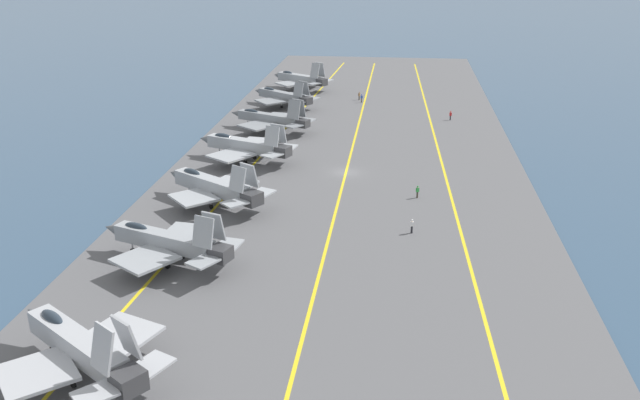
% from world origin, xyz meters
% --- Properties ---
extents(ground_plane, '(2000.00, 2000.00, 0.00)m').
position_xyz_m(ground_plane, '(0.00, 0.00, 0.00)').
color(ground_plane, '#334C66').
extents(carrier_deck, '(212.56, 52.02, 0.40)m').
position_xyz_m(carrier_deck, '(0.00, 0.00, 0.20)').
color(carrier_deck, '#565659').
rests_on(carrier_deck, ground).
extents(deck_stripe_foul_line, '(191.21, 6.91, 0.01)m').
position_xyz_m(deck_stripe_foul_line, '(0.00, -14.30, 0.40)').
color(deck_stripe_foul_line, yellow).
rests_on(deck_stripe_foul_line, carrier_deck).
extents(deck_stripe_centerline, '(191.31, 0.36, 0.01)m').
position_xyz_m(deck_stripe_centerline, '(0.00, 0.00, 0.40)').
color(deck_stripe_centerline, yellow).
rests_on(deck_stripe_centerline, carrier_deck).
extents(deck_stripe_edge_line, '(190.97, 12.04, 0.01)m').
position_xyz_m(deck_stripe_edge_line, '(0.00, 14.30, 0.40)').
color(deck_stripe_edge_line, yellow).
rests_on(deck_stripe_edge_line, carrier_deck).
extents(parked_jet_second, '(13.32, 15.25, 6.84)m').
position_xyz_m(parked_jet_second, '(-51.66, 16.10, 3.07)').
color(parked_jet_second, '#A8AAAF').
rests_on(parked_jet_second, carrier_deck).
extents(parked_jet_third, '(13.04, 16.16, 6.37)m').
position_xyz_m(parked_jet_third, '(-31.73, 15.97, 2.83)').
color(parked_jet_third, '#93999E').
rests_on(parked_jet_third, carrier_deck).
extents(parked_jet_fourth, '(13.10, 16.05, 6.44)m').
position_xyz_m(parked_jet_fourth, '(-14.79, 15.68, 2.90)').
color(parked_jet_fourth, '#9EA3A8').
rests_on(parked_jet_fourth, carrier_deck).
extents(parked_jet_fifth, '(13.88, 16.33, 6.30)m').
position_xyz_m(parked_jet_fifth, '(3.68, 15.79, 2.87)').
color(parked_jet_fifth, '#9EA3A8').
rests_on(parked_jet_fifth, carrier_deck).
extents(parked_jet_sixth, '(13.34, 16.39, 6.21)m').
position_xyz_m(parked_jet_sixth, '(21.55, 15.18, 2.66)').
color(parked_jet_sixth, gray).
rests_on(parked_jet_sixth, carrier_deck).
extents(parked_jet_seventh, '(13.01, 15.09, 5.85)m').
position_xyz_m(parked_jet_seventh, '(40.31, 16.22, 2.63)').
color(parked_jet_seventh, gray).
rests_on(parked_jet_seventh, carrier_deck).
extents(parked_jet_eighth, '(12.85, 14.95, 6.56)m').
position_xyz_m(parked_jet_eighth, '(57.97, 15.29, 2.86)').
color(parked_jet_eighth, '#93999E').
rests_on(parked_jet_eighth, carrier_deck).
extents(crew_green_vest, '(0.44, 0.46, 1.69)m').
position_xyz_m(crew_green_vest, '(-9.36, -10.15, 1.33)').
color(crew_green_vest, '#383328').
rests_on(crew_green_vest, carrier_deck).
extents(crew_red_vest, '(0.34, 0.43, 1.73)m').
position_xyz_m(crew_red_vest, '(33.21, -16.95, 1.35)').
color(crew_red_vest, '#232328').
rests_on(crew_red_vest, carrier_deck).
extents(crew_brown_vest, '(0.46, 0.41, 1.75)m').
position_xyz_m(crew_brown_vest, '(48.58, 1.23, 1.36)').
color(crew_brown_vest, '#383328').
rests_on(crew_brown_vest, carrier_deck).
extents(crew_blue_vest, '(0.40, 0.46, 1.78)m').
position_xyz_m(crew_blue_vest, '(46.16, 0.57, 1.38)').
color(crew_blue_vest, '#4C473D').
rests_on(crew_blue_vest, carrier_deck).
extents(crew_white_vest, '(0.32, 0.42, 1.72)m').
position_xyz_m(crew_white_vest, '(-21.04, -9.33, 1.35)').
color(crew_white_vest, '#232328').
rests_on(crew_white_vest, carrier_deck).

